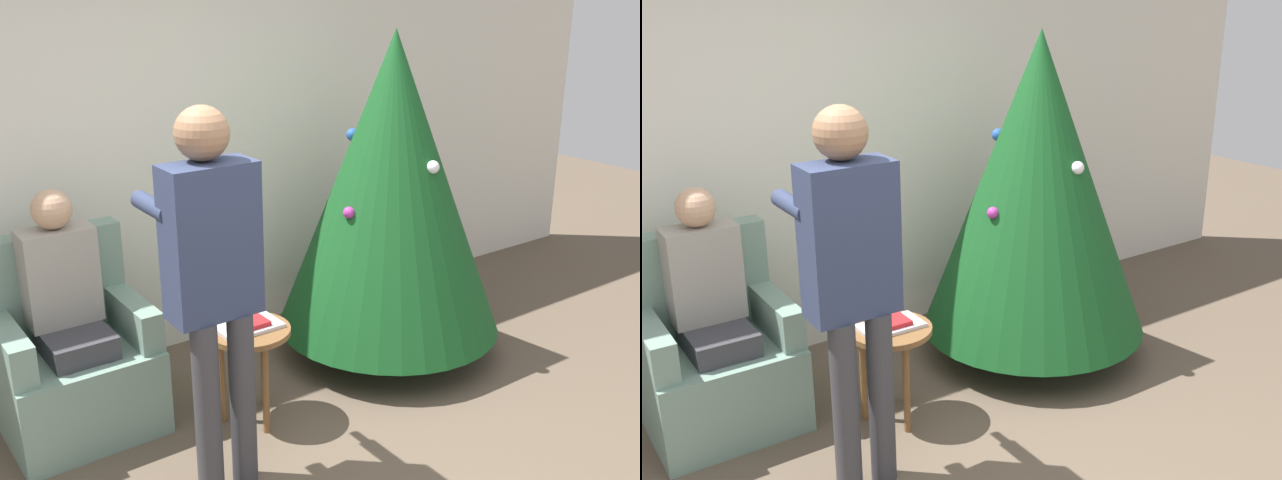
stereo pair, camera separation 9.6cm
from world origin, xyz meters
TOP-DOWN VIEW (x-y plane):
  - wall_back at (0.00, 2.23)m, footprint 8.00×0.06m
  - christmas_tree at (1.26, 1.34)m, footprint 1.37×1.37m
  - armchair at (-0.62, 1.66)m, footprint 0.75×0.67m
  - person_seated at (-0.62, 1.63)m, footprint 0.36×0.46m
  - person_standing at (-0.23, 0.78)m, footprint 0.42×0.57m
  - side_stool at (0.15, 1.15)m, footprint 0.43×0.43m
  - laptop at (0.15, 1.15)m, footprint 0.33×0.20m
  - book at (0.15, 1.15)m, footprint 0.18×0.15m

SIDE VIEW (x-z plane):
  - armchair at x=-0.62m, z-range -0.15..0.86m
  - side_stool at x=0.15m, z-range 0.18..0.72m
  - laptop at x=0.15m, z-range 0.54..0.56m
  - book at x=0.15m, z-range 0.56..0.58m
  - person_seated at x=-0.62m, z-range 0.07..1.34m
  - person_standing at x=-0.23m, z-range 0.18..1.94m
  - christmas_tree at x=1.26m, z-range 0.09..2.09m
  - wall_back at x=0.00m, z-range 0.00..2.70m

